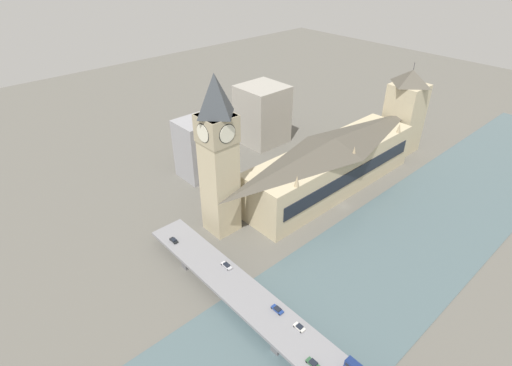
{
  "coord_description": "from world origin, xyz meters",
  "views": [
    {
      "loc": [
        -86.65,
        135.5,
        110.83
      ],
      "look_at": [
        19.73,
        38.98,
        20.51
      ],
      "focal_mm": 28.0,
      "sensor_mm": 36.0,
      "label": 1
    }
  ],
  "objects_px": {
    "parliament_hall": "(332,164)",
    "car_northbound_mid": "(277,309)",
    "car_southbound_mid": "(226,265)",
    "car_northbound_tail": "(174,240)",
    "car_northbound_lead": "(313,363)",
    "clock_tower": "(218,154)",
    "road_bridge": "(287,333)",
    "victoria_tower": "(405,112)",
    "car_southbound_lead": "(299,327)"
  },
  "relations": [
    {
      "from": "parliament_hall",
      "to": "car_northbound_mid",
      "type": "height_order",
      "value": "parliament_hall"
    },
    {
      "from": "car_southbound_mid",
      "to": "car_northbound_tail",
      "type": "bearing_deg",
      "value": 14.78
    },
    {
      "from": "car_northbound_lead",
      "to": "clock_tower",
      "type": "bearing_deg",
      "value": -18.18
    },
    {
      "from": "road_bridge",
      "to": "victoria_tower",
      "type": "bearing_deg",
      "value": -71.47
    },
    {
      "from": "car_southbound_mid",
      "to": "car_northbound_mid",
      "type": "bearing_deg",
      "value": 179.23
    },
    {
      "from": "car_northbound_tail",
      "to": "car_southbound_mid",
      "type": "height_order",
      "value": "car_southbound_mid"
    },
    {
      "from": "road_bridge",
      "to": "car_southbound_mid",
      "type": "height_order",
      "value": "car_southbound_mid"
    },
    {
      "from": "road_bridge",
      "to": "car_northbound_mid",
      "type": "xyz_separation_m",
      "value": [
        7.76,
        -3.18,
        1.71
      ]
    },
    {
      "from": "victoria_tower",
      "to": "car_southbound_mid",
      "type": "distance_m",
      "value": 144.28
    },
    {
      "from": "car_northbound_lead",
      "to": "car_northbound_mid",
      "type": "bearing_deg",
      "value": -16.52
    },
    {
      "from": "clock_tower",
      "to": "victoria_tower",
      "type": "xyz_separation_m",
      "value": [
        -11.08,
        -125.05,
        -13.01
      ]
    },
    {
      "from": "car_northbound_tail",
      "to": "car_southbound_lead",
      "type": "bearing_deg",
      "value": -174.01
    },
    {
      "from": "parliament_hall",
      "to": "car_northbound_tail",
      "type": "distance_m",
      "value": 86.35
    },
    {
      "from": "car_northbound_mid",
      "to": "car_southbound_lead",
      "type": "height_order",
      "value": "car_southbound_lead"
    },
    {
      "from": "victoria_tower",
      "to": "car_southbound_mid",
      "type": "height_order",
      "value": "victoria_tower"
    },
    {
      "from": "clock_tower",
      "to": "car_southbound_lead",
      "type": "xyz_separation_m",
      "value": [
        -61.85,
        17.65,
        -30.61
      ]
    },
    {
      "from": "car_northbound_tail",
      "to": "car_southbound_lead",
      "type": "height_order",
      "value": "car_southbound_lead"
    },
    {
      "from": "clock_tower",
      "to": "car_southbound_mid",
      "type": "distance_m",
      "value": 43.3
    },
    {
      "from": "road_bridge",
      "to": "car_southbound_mid",
      "type": "distance_m",
      "value": 35.06
    },
    {
      "from": "road_bridge",
      "to": "car_northbound_tail",
      "type": "xyz_separation_m",
      "value": [
        60.25,
        3.16,
        1.72
      ]
    },
    {
      "from": "clock_tower",
      "to": "car_southbound_lead",
      "type": "distance_m",
      "value": 71.24
    },
    {
      "from": "car_northbound_tail",
      "to": "parliament_hall",
      "type": "bearing_deg",
      "value": -97.59
    },
    {
      "from": "car_northbound_lead",
      "to": "car_southbound_lead",
      "type": "bearing_deg",
      "value": -29.7
    },
    {
      "from": "victoria_tower",
      "to": "car_northbound_mid",
      "type": "bearing_deg",
      "value": 106.08
    },
    {
      "from": "car_southbound_lead",
      "to": "car_southbound_mid",
      "type": "height_order",
      "value": "car_southbound_mid"
    },
    {
      "from": "road_bridge",
      "to": "car_southbound_lead",
      "type": "relative_size",
      "value": 37.27
    },
    {
      "from": "victoria_tower",
      "to": "car_southbound_mid",
      "type": "bearing_deg",
      "value": 95.65
    },
    {
      "from": "parliament_hall",
      "to": "car_northbound_lead",
      "type": "bearing_deg",
      "value": 125.97
    },
    {
      "from": "car_southbound_lead",
      "to": "car_southbound_mid",
      "type": "distance_m",
      "value": 36.67
    },
    {
      "from": "car_southbound_mid",
      "to": "car_northbound_lead",
      "type": "bearing_deg",
      "value": 172.27
    },
    {
      "from": "car_northbound_mid",
      "to": "car_southbound_mid",
      "type": "distance_m",
      "value": 27.08
    },
    {
      "from": "victoria_tower",
      "to": "car_northbound_mid",
      "type": "xyz_separation_m",
      "value": [
        -41.18,
        142.87,
        -17.65
      ]
    },
    {
      "from": "car_northbound_mid",
      "to": "car_southbound_lead",
      "type": "xyz_separation_m",
      "value": [
        -9.6,
        -0.16,
        0.05
      ]
    },
    {
      "from": "car_northbound_lead",
      "to": "car_northbound_mid",
      "type": "distance_m",
      "value": 21.49
    },
    {
      "from": "parliament_hall",
      "to": "victoria_tower",
      "type": "distance_m",
      "value": 64.73
    },
    {
      "from": "victoria_tower",
      "to": "car_southbound_lead",
      "type": "relative_size",
      "value": 13.59
    },
    {
      "from": "road_bridge",
      "to": "car_southbound_lead",
      "type": "distance_m",
      "value": 4.2
    },
    {
      "from": "parliament_hall",
      "to": "clock_tower",
      "type": "bearing_deg",
      "value": 79.67
    },
    {
      "from": "victoria_tower",
      "to": "car_southbound_lead",
      "type": "xyz_separation_m",
      "value": [
        -50.78,
        142.7,
        -17.61
      ]
    },
    {
      "from": "victoria_tower",
      "to": "car_northbound_tail",
      "type": "distance_m",
      "value": 150.68
    },
    {
      "from": "road_bridge",
      "to": "car_northbound_lead",
      "type": "relative_size",
      "value": 33.65
    },
    {
      "from": "victoria_tower",
      "to": "car_northbound_tail",
      "type": "height_order",
      "value": "victoria_tower"
    },
    {
      "from": "road_bridge",
      "to": "car_southbound_lead",
      "type": "height_order",
      "value": "car_southbound_lead"
    },
    {
      "from": "victoria_tower",
      "to": "road_bridge",
      "type": "relative_size",
      "value": 0.36
    },
    {
      "from": "car_northbound_tail",
      "to": "car_southbound_lead",
      "type": "distance_m",
      "value": 62.43
    },
    {
      "from": "parliament_hall",
      "to": "clock_tower",
      "type": "xyz_separation_m",
      "value": [
        11.14,
        61.11,
        23.08
      ]
    },
    {
      "from": "parliament_hall",
      "to": "car_northbound_mid",
      "type": "bearing_deg",
      "value": 117.52
    },
    {
      "from": "clock_tower",
      "to": "car_northbound_mid",
      "type": "height_order",
      "value": "clock_tower"
    },
    {
      "from": "car_southbound_lead",
      "to": "road_bridge",
      "type": "bearing_deg",
      "value": 61.26
    },
    {
      "from": "car_northbound_mid",
      "to": "car_northbound_tail",
      "type": "height_order",
      "value": "car_northbound_tail"
    }
  ]
}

